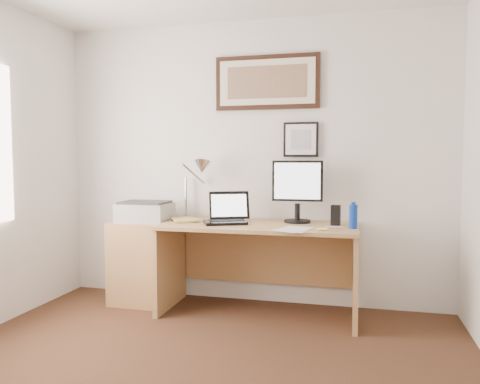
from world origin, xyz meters
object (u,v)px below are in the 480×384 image
(printer, at_px, (145,212))
(water_bottle, at_px, (353,217))
(side_cabinet, at_px, (142,262))
(desk, at_px, (261,250))
(book, at_px, (173,220))
(lcd_monitor, at_px, (297,188))
(laptop, at_px, (227,216))

(printer, bearing_deg, water_bottle, -4.08)
(side_cabinet, relative_size, printer, 1.66)
(desk, bearing_deg, side_cabinet, -178.11)
(side_cabinet, height_order, printer, printer)
(book, distance_m, desk, 0.79)
(desk, relative_size, lcd_monitor, 3.08)
(water_bottle, height_order, book, water_bottle)
(side_cabinet, xyz_separation_m, book, (0.33, -0.07, 0.40))
(printer, bearing_deg, laptop, -4.79)
(water_bottle, height_order, lcd_monitor, lcd_monitor)
(book, bearing_deg, printer, 163.51)
(lcd_monitor, bearing_deg, desk, -164.31)
(laptop, bearing_deg, book, -176.95)
(water_bottle, bearing_deg, desk, 168.82)
(water_bottle, bearing_deg, laptop, 176.45)
(side_cabinet, height_order, book, book)
(side_cabinet, distance_m, desk, 1.08)
(side_cabinet, distance_m, printer, 0.45)
(book, height_order, desk, book)
(book, relative_size, printer, 0.64)
(water_bottle, distance_m, lcd_monitor, 0.55)
(water_bottle, height_order, laptop, laptop)
(laptop, height_order, printer, laptop)
(side_cabinet, distance_m, book, 0.52)
(laptop, distance_m, printer, 0.77)
(laptop, bearing_deg, side_cabinet, 176.41)
(water_bottle, bearing_deg, book, 178.51)
(lcd_monitor, height_order, printer, lcd_monitor)
(water_bottle, xyz_separation_m, desk, (-0.75, 0.15, -0.33))
(desk, xyz_separation_m, laptop, (-0.27, -0.09, 0.29))
(water_bottle, xyz_separation_m, laptop, (-1.02, 0.06, -0.03))
(water_bottle, relative_size, book, 0.66)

